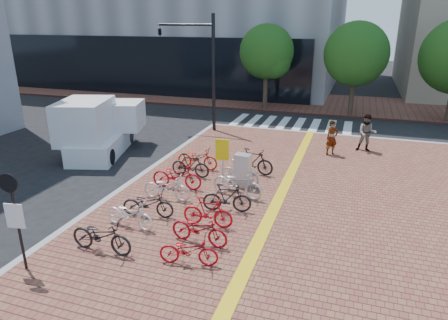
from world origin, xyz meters
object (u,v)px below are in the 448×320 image
(pedestrian_b, at_px, (367,133))
(traffic_light_pole, at_px, (189,51))
(bike_11, at_px, (237,183))
(notice_sign, at_px, (14,210))
(bike_2, at_px, (148,204))
(box_truck, at_px, (100,128))
(bike_6, at_px, (197,158))
(bike_8, at_px, (199,229))
(bike_13, at_px, (253,161))
(bike_1, at_px, (129,214))
(pedestrian_a, at_px, (332,138))
(bike_5, at_px, (190,165))
(bike_10, at_px, (227,198))
(bike_7, at_px, (189,250))
(bike_4, at_px, (177,176))
(utility_box, at_px, (243,170))
(bike_9, at_px, (208,212))
(bike_3, at_px, (167,187))
(bike_0, at_px, (101,236))
(bike_12, at_px, (240,173))
(yellow_sign, at_px, (222,154))

(pedestrian_b, height_order, traffic_light_pole, traffic_light_pole)
(bike_11, relative_size, notice_sign, 0.74)
(bike_2, xyz_separation_m, box_truck, (-5.63, 5.58, 0.70))
(bike_2, xyz_separation_m, bike_6, (-0.15, 4.72, 0.03))
(bike_8, xyz_separation_m, bike_13, (0.06, 5.93, 0.08))
(bike_1, bearing_deg, pedestrian_a, -25.15)
(bike_1, height_order, bike_5, bike_5)
(bike_10, bearing_deg, bike_6, 24.01)
(bike_7, xyz_separation_m, bike_10, (0.00, 3.28, 0.08))
(bike_4, distance_m, bike_7, 5.17)
(bike_4, relative_size, utility_box, 1.50)
(bike_9, xyz_separation_m, bike_13, (0.19, 4.89, 0.05))
(bike_3, height_order, bike_6, bike_6)
(utility_box, xyz_separation_m, traffic_light_pole, (-5.41, 7.56, 3.84))
(bike_2, relative_size, bike_10, 1.05)
(bike_0, distance_m, bike_12, 6.34)
(bike_4, xyz_separation_m, bike_5, (0.01, 1.29, -0.02))
(traffic_light_pole, bearing_deg, bike_0, -77.52)
(bike_1, relative_size, bike_10, 1.04)
(bike_5, distance_m, notice_sign, 7.68)
(yellow_sign, height_order, notice_sign, notice_sign)
(bike_1, bearing_deg, bike_10, -46.92)
(bike_8, distance_m, bike_9, 1.05)
(bike_11, bearing_deg, bike_6, 57.66)
(bike_9, bearing_deg, bike_4, 39.99)
(bike_6, bearing_deg, notice_sign, 170.90)
(bike_1, relative_size, bike_5, 1.04)
(bike_9, relative_size, bike_12, 0.99)
(bike_13, distance_m, yellow_sign, 2.01)
(bike_4, xyz_separation_m, pedestrian_a, (5.33, 6.07, 0.32))
(bike_5, height_order, pedestrian_a, pedestrian_a)
(notice_sign, relative_size, traffic_light_pole, 0.42)
(bike_13, relative_size, utility_box, 1.38)
(bike_5, xyz_separation_m, bike_7, (2.44, -5.85, -0.08))
(bike_0, height_order, bike_3, bike_0)
(utility_box, bearing_deg, bike_3, -137.76)
(bike_2, relative_size, bike_9, 1.07)
(box_truck, bearing_deg, bike_4, -29.44)
(bike_10, bearing_deg, bike_11, -10.60)
(bike_8, relative_size, utility_box, 1.36)
(bike_8, height_order, bike_10, bike_10)
(bike_1, xyz_separation_m, utility_box, (2.46, 4.28, 0.20))
(bike_1, xyz_separation_m, bike_4, (0.12, 3.28, 0.06))
(bike_4, bearing_deg, bike_8, -150.74)
(bike_9, xyz_separation_m, pedestrian_a, (3.15, 8.51, 0.35))
(notice_sign, bearing_deg, bike_0, 43.50)
(bike_3, height_order, traffic_light_pole, traffic_light_pole)
(bike_4, distance_m, pedestrian_b, 10.00)
(bike_10, xyz_separation_m, pedestrian_a, (2.89, 7.35, 0.34))
(bike_1, relative_size, traffic_light_pole, 0.27)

